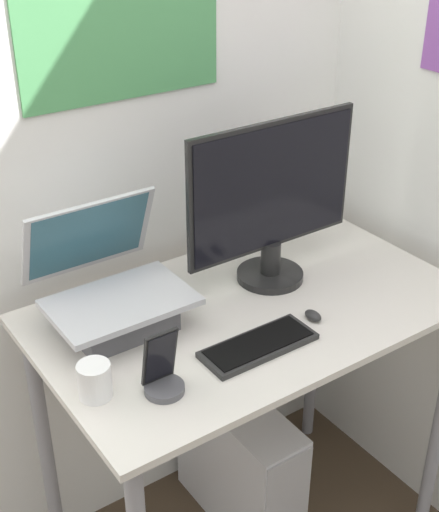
{
  "coord_description": "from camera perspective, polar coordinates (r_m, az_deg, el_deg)",
  "views": [
    {
      "loc": [
        -0.96,
        -0.91,
        1.92
      ],
      "look_at": [
        -0.1,
        0.33,
        1.09
      ],
      "focal_mm": 50.0,
      "sensor_mm": 36.0,
      "label": 1
    }
  ],
  "objects": [
    {
      "name": "cell_phone",
      "position": [
        1.57,
        -4.6,
        -9.42
      ],
      "size": [
        0.09,
        0.09,
        0.16
      ],
      "color": "#4C4C51",
      "rests_on": "desk"
    },
    {
      "name": "wall_back",
      "position": [
        2.01,
        -4.51,
        10.8
      ],
      "size": [
        6.0,
        0.06,
        2.6
      ],
      "color": "white",
      "rests_on": "ground_plane"
    },
    {
      "name": "keyboard",
      "position": [
        1.71,
        3.14,
        -7.13
      ],
      "size": [
        0.29,
        0.11,
        0.02
      ],
      "color": "black",
      "rests_on": "desk"
    },
    {
      "name": "mug",
      "position": [
        1.57,
        -9.96,
        -9.78
      ],
      "size": [
        0.07,
        0.07,
        0.08
      ],
      "color": "white",
      "rests_on": "desk"
    },
    {
      "name": "desk",
      "position": [
        1.94,
        2.44,
        -7.5
      ],
      "size": [
        1.11,
        0.66,
        0.91
      ],
      "color": "beige",
      "rests_on": "ground_plane"
    },
    {
      "name": "mouse",
      "position": [
        1.82,
        7.49,
        -4.75
      ],
      "size": [
        0.03,
        0.05,
        0.02
      ],
      "color": "#262626",
      "rests_on": "desk"
    },
    {
      "name": "laptop",
      "position": [
        1.76,
        -8.36,
        -3.35
      ],
      "size": [
        0.34,
        0.32,
        0.3
      ],
      "color": "#4C4C51",
      "rests_on": "desk"
    },
    {
      "name": "monitor",
      "position": [
        1.88,
        4.25,
        4.18
      ],
      "size": [
        0.52,
        0.18,
        0.45
      ],
      "color": "black",
      "rests_on": "desk"
    },
    {
      "name": "computer_tower",
      "position": [
        2.38,
        1.59,
        -16.25
      ],
      "size": [
        0.17,
        0.49,
        0.46
      ],
      "color": "silver",
      "rests_on": "ground_plane"
    }
  ]
}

